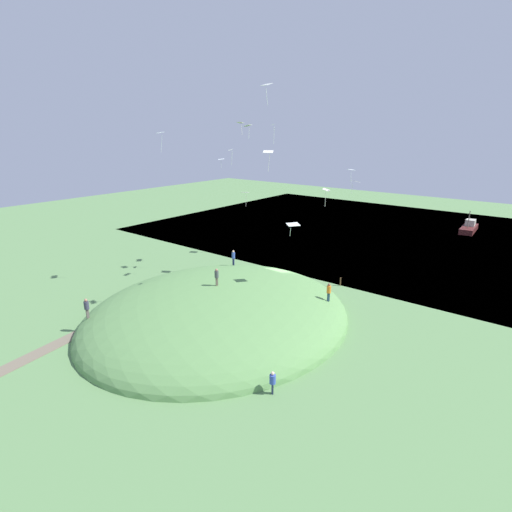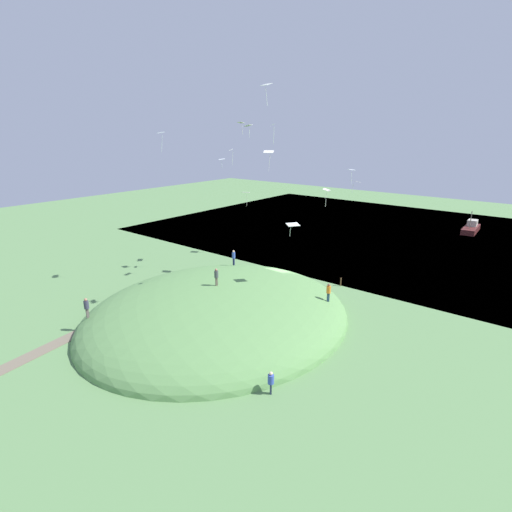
{
  "view_description": "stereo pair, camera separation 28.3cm",
  "coord_description": "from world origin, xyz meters",
  "px_view_note": "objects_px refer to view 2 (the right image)",
  "views": [
    {
      "loc": [
        35.37,
        24.37,
        17.07
      ],
      "look_at": [
        4.29,
        -0.12,
        4.76
      ],
      "focal_mm": 28.19,
      "sensor_mm": 36.0,
      "label": 1
    },
    {
      "loc": [
        35.19,
        24.59,
        17.07
      ],
      "look_at": [
        4.29,
        -0.12,
        4.76
      ],
      "focal_mm": 28.19,
      "sensor_mm": 36.0,
      "label": 2
    }
  ],
  "objects_px": {
    "person_on_hilltop": "(234,256)",
    "kite_0": "(327,191)",
    "person_with_child": "(86,306)",
    "kite_4": "(222,159)",
    "kite_12": "(266,86)",
    "kite_11": "(269,153)",
    "person_watching_kites": "(329,290)",
    "kite_3": "(273,127)",
    "boat_on_lake": "(471,228)",
    "kite_10": "(293,225)",
    "person_near_shore": "(216,275)",
    "kite_7": "(355,182)",
    "kite_6": "(352,171)",
    "mooring_post": "(341,282)",
    "person_walking_path": "(271,380)",
    "kite_1": "(248,126)",
    "kite_8": "(246,193)",
    "kite_2": "(161,134)",
    "kite_9": "(241,123)",
    "kite_5": "(231,151)"
  },
  "relations": [
    {
      "from": "kite_0",
      "to": "kite_11",
      "type": "distance_m",
      "value": 7.86
    },
    {
      "from": "person_walking_path",
      "to": "kite_10",
      "type": "bearing_deg",
      "value": -10.41
    },
    {
      "from": "kite_2",
      "to": "kite_9",
      "type": "xyz_separation_m",
      "value": [
        -8.04,
        4.32,
        1.11
      ]
    },
    {
      "from": "person_watching_kites",
      "to": "kite_11",
      "type": "distance_m",
      "value": 17.53
    },
    {
      "from": "person_near_shore",
      "to": "kite_6",
      "type": "distance_m",
      "value": 19.51
    },
    {
      "from": "kite_5",
      "to": "kite_1",
      "type": "bearing_deg",
      "value": 72.54
    },
    {
      "from": "person_walking_path",
      "to": "kite_8",
      "type": "xyz_separation_m",
      "value": [
        -23.98,
        -22.27,
        7.8
      ]
    },
    {
      "from": "kite_10",
      "to": "kite_3",
      "type": "bearing_deg",
      "value": -70.03
    },
    {
      "from": "boat_on_lake",
      "to": "kite_6",
      "type": "distance_m",
      "value": 38.53
    },
    {
      "from": "mooring_post",
      "to": "kite_8",
      "type": "bearing_deg",
      "value": -99.93
    },
    {
      "from": "kite_3",
      "to": "kite_7",
      "type": "relative_size",
      "value": 1.12
    },
    {
      "from": "kite_12",
      "to": "kite_11",
      "type": "bearing_deg",
      "value": -144.56
    },
    {
      "from": "boat_on_lake",
      "to": "kite_12",
      "type": "bearing_deg",
      "value": 167.13
    },
    {
      "from": "person_near_shore",
      "to": "person_on_hilltop",
      "type": "relative_size",
      "value": 0.95
    },
    {
      "from": "kite_3",
      "to": "kite_7",
      "type": "xyz_separation_m",
      "value": [
        -14.51,
        1.36,
        -5.99
      ]
    },
    {
      "from": "kite_8",
      "to": "boat_on_lake",
      "type": "bearing_deg",
      "value": 147.41
    },
    {
      "from": "kite_4",
      "to": "boat_on_lake",
      "type": "bearing_deg",
      "value": 151.5
    },
    {
      "from": "boat_on_lake",
      "to": "person_near_shore",
      "type": "bearing_deg",
      "value": 164.84
    },
    {
      "from": "person_on_hilltop",
      "to": "kite_10",
      "type": "relative_size",
      "value": 1.25
    },
    {
      "from": "person_walking_path",
      "to": "kite_4",
      "type": "distance_m",
      "value": 31.35
    },
    {
      "from": "person_near_shore",
      "to": "person_with_child",
      "type": "height_order",
      "value": "person_near_shore"
    },
    {
      "from": "person_watching_kites",
      "to": "kite_10",
      "type": "height_order",
      "value": "kite_10"
    },
    {
      "from": "person_on_hilltop",
      "to": "kite_0",
      "type": "height_order",
      "value": "kite_0"
    },
    {
      "from": "boat_on_lake",
      "to": "kite_12",
      "type": "xyz_separation_m",
      "value": [
        48.95,
        -8.58,
        20.07
      ]
    },
    {
      "from": "person_with_child",
      "to": "kite_11",
      "type": "relative_size",
      "value": 0.8
    },
    {
      "from": "kite_1",
      "to": "kite_9",
      "type": "bearing_deg",
      "value": -123.82
    },
    {
      "from": "person_near_shore",
      "to": "kite_11",
      "type": "height_order",
      "value": "kite_11"
    },
    {
      "from": "kite_9",
      "to": "boat_on_lake",
      "type": "bearing_deg",
      "value": 156.69
    },
    {
      "from": "person_near_shore",
      "to": "kite_5",
      "type": "relative_size",
      "value": 0.91
    },
    {
      "from": "person_walking_path",
      "to": "kite_1",
      "type": "distance_m",
      "value": 27.61
    },
    {
      "from": "kite_2",
      "to": "kite_9",
      "type": "distance_m",
      "value": 9.2
    },
    {
      "from": "person_watching_kites",
      "to": "kite_3",
      "type": "xyz_separation_m",
      "value": [
        1.8,
        -5.36,
        14.6
      ]
    },
    {
      "from": "person_near_shore",
      "to": "kite_12",
      "type": "xyz_separation_m",
      "value": [
        -3.78,
        2.84,
        16.51
      ]
    },
    {
      "from": "person_with_child",
      "to": "kite_10",
      "type": "distance_m",
      "value": 19.71
    },
    {
      "from": "person_near_shore",
      "to": "kite_6",
      "type": "bearing_deg",
      "value": -170.65
    },
    {
      "from": "person_near_shore",
      "to": "kite_10",
      "type": "relative_size",
      "value": 1.19
    },
    {
      "from": "boat_on_lake",
      "to": "kite_0",
      "type": "height_order",
      "value": "kite_0"
    },
    {
      "from": "person_near_shore",
      "to": "kite_8",
      "type": "height_order",
      "value": "kite_8"
    },
    {
      "from": "person_on_hilltop",
      "to": "mooring_post",
      "type": "relative_size",
      "value": 1.83
    },
    {
      "from": "person_watching_kites",
      "to": "person_near_shore",
      "type": "bearing_deg",
      "value": 161.65
    },
    {
      "from": "kite_12",
      "to": "mooring_post",
      "type": "distance_m",
      "value": 23.14
    },
    {
      "from": "kite_1",
      "to": "kite_7",
      "type": "height_order",
      "value": "kite_1"
    },
    {
      "from": "person_with_child",
      "to": "kite_1",
      "type": "bearing_deg",
      "value": 176.69
    },
    {
      "from": "person_on_hilltop",
      "to": "kite_2",
      "type": "distance_m",
      "value": 15.38
    },
    {
      "from": "person_with_child",
      "to": "kite_5",
      "type": "height_order",
      "value": "kite_5"
    },
    {
      "from": "kite_7",
      "to": "kite_1",
      "type": "bearing_deg",
      "value": -42.05
    },
    {
      "from": "kite_0",
      "to": "mooring_post",
      "type": "bearing_deg",
      "value": 71.17
    },
    {
      "from": "boat_on_lake",
      "to": "person_with_child",
      "type": "distance_m",
      "value": 64.74
    },
    {
      "from": "person_with_child",
      "to": "kite_4",
      "type": "height_order",
      "value": "kite_4"
    },
    {
      "from": "kite_1",
      "to": "kite_11",
      "type": "bearing_deg",
      "value": 157.98
    }
  ]
}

